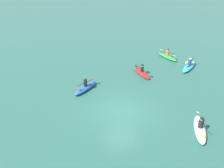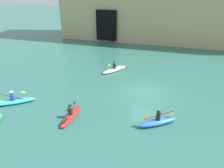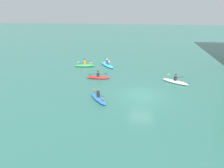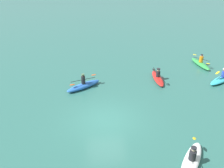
% 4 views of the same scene
% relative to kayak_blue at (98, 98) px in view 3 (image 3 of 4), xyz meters
% --- Properties ---
extents(ground_plane, '(120.00, 120.00, 0.00)m').
position_rel_kayak_blue_xyz_m(ground_plane, '(-1.48, 4.33, -0.25)').
color(ground_plane, '#2D665B').
extents(kayak_blue, '(2.79, 2.23, 1.20)m').
position_rel_kayak_blue_xyz_m(kayak_blue, '(0.00, 0.00, 0.00)').
color(kayak_blue, blue).
rests_on(kayak_blue, ground).
extents(kayak_green, '(1.09, 3.00, 1.10)m').
position_rel_kayak_blue_xyz_m(kayak_green, '(-10.73, -3.56, -0.02)').
color(kayak_green, green).
rests_on(kayak_green, ground).
extents(kayak_red, '(0.67, 2.90, 1.03)m').
position_rel_kayak_blue_xyz_m(kayak_red, '(-6.04, -0.93, -0.03)').
color(kayak_red, red).
rests_on(kayak_red, ground).
extents(kayak_white, '(2.35, 3.02, 1.07)m').
position_rel_kayak_blue_xyz_m(kayak_white, '(-5.43, 8.35, -0.04)').
color(kayak_white, white).
rests_on(kayak_white, ground).
extents(kayak_cyan, '(3.24, 2.56, 1.06)m').
position_rel_kayak_blue_xyz_m(kayak_cyan, '(-11.32, -0.39, -0.04)').
color(kayak_cyan, '#33B2C6').
rests_on(kayak_cyan, ground).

